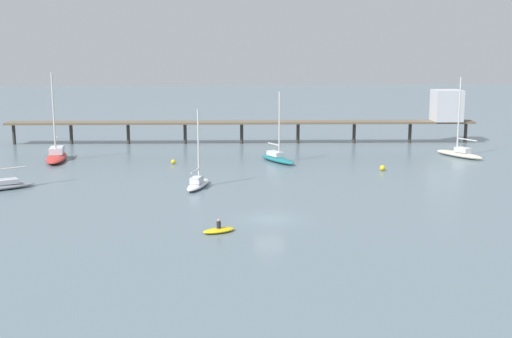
# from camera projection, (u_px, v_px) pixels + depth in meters

# --- Properties ---
(ground_plane) EXTENTS (400.00, 400.00, 0.00)m
(ground_plane) POSITION_uv_depth(u_px,v_px,m) (270.00, 219.00, 58.74)
(ground_plane) COLOR slate
(pier) EXTENTS (72.35, 7.14, 8.27)m
(pier) POSITION_uv_depth(u_px,v_px,m) (348.00, 114.00, 103.54)
(pier) COLOR brown
(pier) RESTS_ON ground_plane
(sailboat_white) EXTENTS (3.26, 6.50, 8.40)m
(sailboat_white) POSITION_uv_depth(u_px,v_px,m) (198.00, 182.00, 71.59)
(sailboat_white) COLOR white
(sailboat_white) RESTS_ON ground_plane
(sailboat_teal) EXTENTS (4.82, 7.55, 9.23)m
(sailboat_teal) POSITION_uv_depth(u_px,v_px,m) (277.00, 157.00, 87.33)
(sailboat_teal) COLOR #1E727A
(sailboat_teal) RESTS_ON ground_plane
(sailboat_cream) EXTENTS (5.27, 7.85, 10.87)m
(sailboat_cream) POSITION_uv_depth(u_px,v_px,m) (460.00, 152.00, 91.12)
(sailboat_cream) COLOR beige
(sailboat_cream) RESTS_ON ground_plane
(sailboat_red) EXTENTS (3.52, 9.59, 11.62)m
(sailboat_red) POSITION_uv_depth(u_px,v_px,m) (56.00, 155.00, 88.57)
(sailboat_red) COLOR red
(sailboat_red) RESTS_ON ground_plane
(dinghy_yellow) EXTENTS (3.03, 2.27, 1.14)m
(dinghy_yellow) POSITION_uv_depth(u_px,v_px,m) (219.00, 230.00, 54.54)
(dinghy_yellow) COLOR yellow
(dinghy_yellow) RESTS_ON ground_plane
(mooring_buoy_mid) EXTENTS (0.69, 0.69, 0.69)m
(mooring_buoy_mid) POSITION_uv_depth(u_px,v_px,m) (383.00, 168.00, 81.26)
(mooring_buoy_mid) COLOR yellow
(mooring_buoy_mid) RESTS_ON ground_plane
(mooring_buoy_near) EXTENTS (0.60, 0.60, 0.60)m
(mooring_buoy_near) POSITION_uv_depth(u_px,v_px,m) (173.00, 162.00, 85.83)
(mooring_buoy_near) COLOR yellow
(mooring_buoy_near) RESTS_ON ground_plane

